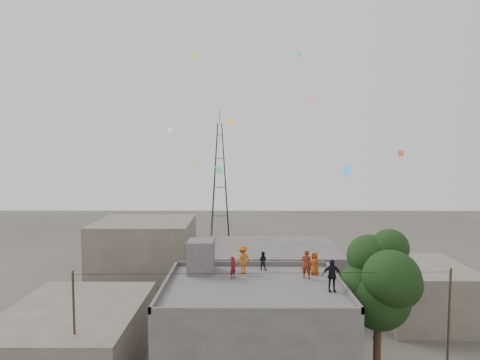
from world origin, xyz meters
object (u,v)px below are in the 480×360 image
object	(u,v)px
transmission_tower	(220,181)
stair_head_box	(201,256)
person_dark_adult	(332,275)
tree	(381,282)
person_red_adult	(306,264)

from	to	relation	value
transmission_tower	stair_head_box	bearing A→B (deg)	-88.77
stair_head_box	person_dark_adult	bearing A→B (deg)	-25.38
tree	person_red_adult	xyz separation A→B (m)	(-4.18, 0.75, 0.85)
person_dark_adult	person_red_adult	bearing A→B (deg)	115.71
stair_head_box	tree	size ratio (longest dim) A/B	0.22
person_red_adult	person_dark_adult	distance (m)	2.45
tree	person_red_adult	size ratio (longest dim) A/B	5.35
tree	person_red_adult	world-z (taller)	tree
person_dark_adult	tree	bearing A→B (deg)	26.92
stair_head_box	person_red_adult	distance (m)	6.51
stair_head_box	transmission_tower	distance (m)	37.46
stair_head_box	transmission_tower	bearing A→B (deg)	91.23
transmission_tower	person_red_adult	distance (m)	39.38
stair_head_box	person_dark_adult	size ratio (longest dim) A/B	1.14
person_dark_adult	transmission_tower	bearing A→B (deg)	103.15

